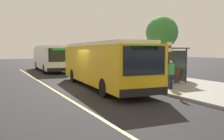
{
  "coord_description": "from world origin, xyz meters",
  "views": [
    {
      "loc": [
        15.37,
        -5.76,
        2.46
      ],
      "look_at": [
        1.73,
        0.98,
        1.25
      ],
      "focal_mm": 40.23,
      "sensor_mm": 36.0,
      "label": 1
    }
  ],
  "objects_px": {
    "transit_bus_main": "(103,63)",
    "transit_bus_second": "(50,57)",
    "waiting_bench": "(171,75)",
    "pedestrian_commuter": "(170,73)",
    "route_sign_post": "(169,59)"
  },
  "relations": [
    {
      "from": "transit_bus_second",
      "to": "route_sign_post",
      "type": "height_order",
      "value": "same"
    },
    {
      "from": "transit_bus_main",
      "to": "transit_bus_second",
      "type": "relative_size",
      "value": 1.06
    },
    {
      "from": "transit_bus_second",
      "to": "route_sign_post",
      "type": "distance_m",
      "value": 18.25
    },
    {
      "from": "transit_bus_second",
      "to": "transit_bus_main",
      "type": "bearing_deg",
      "value": 0.8
    },
    {
      "from": "transit_bus_second",
      "to": "pedestrian_commuter",
      "type": "xyz_separation_m",
      "value": [
        17.97,
        3.14,
        -0.5
      ]
    },
    {
      "from": "transit_bus_second",
      "to": "route_sign_post",
      "type": "xyz_separation_m",
      "value": [
        18.0,
        3.0,
        0.34
      ]
    },
    {
      "from": "waiting_bench",
      "to": "pedestrian_commuter",
      "type": "height_order",
      "value": "pedestrian_commuter"
    },
    {
      "from": "transit_bus_second",
      "to": "waiting_bench",
      "type": "bearing_deg",
      "value": 19.31
    },
    {
      "from": "transit_bus_second",
      "to": "pedestrian_commuter",
      "type": "relative_size",
      "value": 6.32
    },
    {
      "from": "transit_bus_main",
      "to": "route_sign_post",
      "type": "bearing_deg",
      "value": 39.71
    },
    {
      "from": "route_sign_post",
      "to": "transit_bus_main",
      "type": "bearing_deg",
      "value": -140.29
    },
    {
      "from": "waiting_bench",
      "to": "pedestrian_commuter",
      "type": "distance_m",
      "value": 3.49
    },
    {
      "from": "pedestrian_commuter",
      "to": "waiting_bench",
      "type": "bearing_deg",
      "value": 139.86
    },
    {
      "from": "waiting_bench",
      "to": "route_sign_post",
      "type": "distance_m",
      "value": 3.81
    },
    {
      "from": "pedestrian_commuter",
      "to": "transit_bus_second",
      "type": "bearing_deg",
      "value": -170.08
    }
  ]
}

